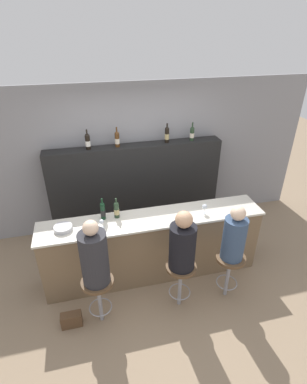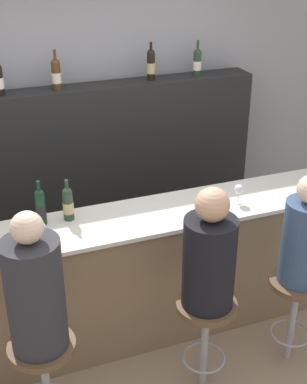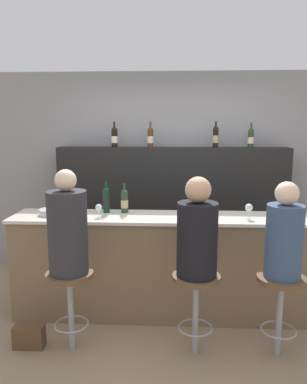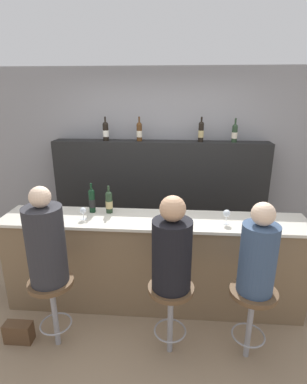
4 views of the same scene
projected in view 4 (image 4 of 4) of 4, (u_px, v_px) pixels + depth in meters
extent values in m
plane|color=#8C755B|center=(151.00, 318.00, 3.16)|extent=(16.00, 16.00, 0.00)
cube|color=gray|center=(161.00, 161.00, 4.38)|extent=(6.40, 0.05, 2.60)
cube|color=brown|center=(153.00, 264.00, 3.24)|extent=(3.12, 0.50, 1.00)
cube|color=beige|center=(153.00, 220.00, 3.08)|extent=(3.16, 0.54, 0.03)
cube|color=black|center=(160.00, 198.00, 4.32)|extent=(2.96, 0.28, 1.63)
cylinder|color=black|center=(92.00, 202.00, 3.21)|extent=(0.07, 0.07, 0.23)
cylinder|color=black|center=(92.00, 203.00, 3.22)|extent=(0.07, 0.07, 0.09)
sphere|color=black|center=(91.00, 192.00, 3.18)|extent=(0.07, 0.07, 0.07)
cylinder|color=black|center=(91.00, 187.00, 3.16)|extent=(0.02, 0.02, 0.08)
cylinder|color=#233823|center=(109.00, 204.00, 3.20)|extent=(0.07, 0.07, 0.20)
cylinder|color=tan|center=(109.00, 205.00, 3.21)|extent=(0.07, 0.07, 0.08)
sphere|color=#233823|center=(109.00, 195.00, 3.17)|extent=(0.07, 0.07, 0.07)
cylinder|color=#233823|center=(108.00, 190.00, 3.15)|extent=(0.02, 0.02, 0.08)
cylinder|color=black|center=(106.00, 133.00, 4.09)|extent=(0.08, 0.08, 0.22)
cylinder|color=white|center=(106.00, 133.00, 4.09)|extent=(0.08, 0.08, 0.09)
sphere|color=black|center=(105.00, 125.00, 4.05)|extent=(0.08, 0.08, 0.08)
cylinder|color=black|center=(105.00, 120.00, 4.03)|extent=(0.02, 0.02, 0.09)
cylinder|color=#4C2D14|center=(139.00, 133.00, 4.05)|extent=(0.07, 0.07, 0.21)
cylinder|color=beige|center=(139.00, 134.00, 4.06)|extent=(0.08, 0.08, 0.09)
sphere|color=#4C2D14|center=(139.00, 125.00, 4.02)|extent=(0.07, 0.07, 0.07)
cylinder|color=#4C2D14|center=(139.00, 120.00, 4.00)|extent=(0.02, 0.02, 0.10)
cylinder|color=black|center=(201.00, 133.00, 3.99)|extent=(0.07, 0.07, 0.23)
cylinder|color=tan|center=(201.00, 134.00, 3.99)|extent=(0.07, 0.07, 0.09)
sphere|color=black|center=(201.00, 124.00, 3.95)|extent=(0.07, 0.07, 0.07)
cylinder|color=black|center=(202.00, 120.00, 3.93)|extent=(0.02, 0.02, 0.08)
cylinder|color=#233823|center=(234.00, 135.00, 3.96)|extent=(0.07, 0.07, 0.20)
cylinder|color=beige|center=(234.00, 135.00, 3.96)|extent=(0.07, 0.07, 0.08)
sphere|color=#233823|center=(235.00, 127.00, 3.93)|extent=(0.07, 0.07, 0.07)
cylinder|color=#233823|center=(236.00, 122.00, 3.91)|extent=(0.02, 0.02, 0.10)
cylinder|color=silver|center=(84.00, 219.00, 3.06)|extent=(0.07, 0.07, 0.00)
cylinder|color=silver|center=(83.00, 216.00, 3.05)|extent=(0.01, 0.01, 0.06)
sphere|color=silver|center=(83.00, 210.00, 3.03)|extent=(0.06, 0.06, 0.06)
cylinder|color=silver|center=(226.00, 223.00, 2.96)|extent=(0.07, 0.07, 0.00)
cylinder|color=silver|center=(226.00, 220.00, 2.94)|extent=(0.01, 0.01, 0.07)
sphere|color=silver|center=(227.00, 213.00, 2.92)|extent=(0.07, 0.07, 0.07)
cylinder|color=#B7B7BC|center=(40.00, 212.00, 3.16)|extent=(0.24, 0.24, 0.06)
cylinder|color=gray|center=(55.00, 315.00, 2.73)|extent=(0.05, 0.05, 0.66)
torus|color=gray|center=(56.00, 324.00, 2.77)|extent=(0.29, 0.29, 0.02)
cylinder|color=brown|center=(51.00, 282.00, 2.62)|extent=(0.40, 0.40, 0.04)
cylinder|color=#28282D|center=(46.00, 245.00, 2.51)|extent=(0.32, 0.32, 0.69)
sphere|color=beige|center=(40.00, 197.00, 2.37)|extent=(0.18, 0.18, 0.18)
cylinder|color=gray|center=(170.00, 321.00, 2.66)|extent=(0.05, 0.05, 0.66)
torus|color=gray|center=(170.00, 330.00, 2.69)|extent=(0.29, 0.29, 0.02)
cylinder|color=brown|center=(171.00, 288.00, 2.55)|extent=(0.40, 0.40, 0.04)
cylinder|color=black|center=(172.00, 255.00, 2.44)|extent=(0.33, 0.33, 0.60)
sphere|color=tan|center=(173.00, 209.00, 2.32)|extent=(0.21, 0.21, 0.21)
cylinder|color=gray|center=(249.00, 326.00, 2.61)|extent=(0.05, 0.05, 0.66)
torus|color=gray|center=(248.00, 335.00, 2.64)|extent=(0.29, 0.29, 0.02)
cylinder|color=brown|center=(253.00, 292.00, 2.50)|extent=(0.40, 0.40, 0.04)
cylinder|color=#334766|center=(258.00, 259.00, 2.40)|extent=(0.29, 0.29, 0.59)
sphere|color=beige|center=(263.00, 214.00, 2.27)|extent=(0.19, 0.19, 0.19)
cube|color=#513823|center=(19.00, 332.00, 2.83)|extent=(0.26, 0.12, 0.20)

